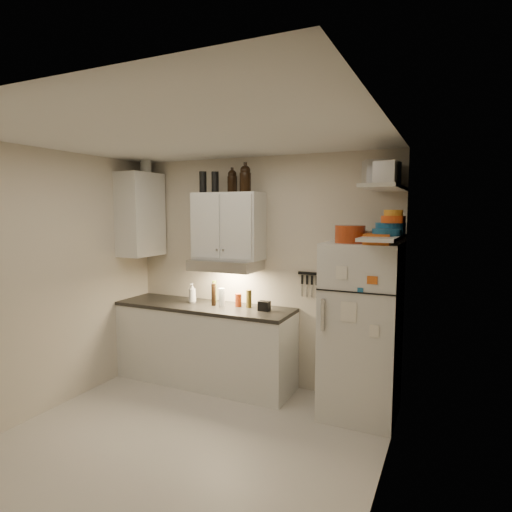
% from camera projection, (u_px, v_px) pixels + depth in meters
% --- Properties ---
extents(floor, '(3.20, 3.00, 0.02)m').
position_uv_depth(floor, '(186.00, 444.00, 3.70)').
color(floor, beige).
rests_on(floor, ground).
extents(ceiling, '(3.20, 3.00, 0.02)m').
position_uv_depth(ceiling, '(180.00, 134.00, 3.42)').
color(ceiling, silver).
rests_on(ceiling, ground).
extents(back_wall, '(3.20, 0.02, 2.60)m').
position_uv_depth(back_wall, '(259.00, 272.00, 4.92)').
color(back_wall, beige).
rests_on(back_wall, ground).
extents(left_wall, '(0.02, 3.00, 2.60)m').
position_uv_depth(left_wall, '(48.00, 281.00, 4.24)').
color(left_wall, beige).
rests_on(left_wall, ground).
extents(right_wall, '(0.02, 3.00, 2.60)m').
position_uv_depth(right_wall, '(382.00, 315.00, 2.88)').
color(right_wall, beige).
rests_on(right_wall, ground).
extents(base_cabinet, '(2.10, 0.60, 0.88)m').
position_uv_depth(base_cabinet, '(205.00, 345.00, 4.96)').
color(base_cabinet, silver).
rests_on(base_cabinet, floor).
extents(countertop, '(2.10, 0.62, 0.04)m').
position_uv_depth(countertop, '(204.00, 307.00, 4.91)').
color(countertop, black).
rests_on(countertop, base_cabinet).
extents(upper_cabinet, '(0.80, 0.33, 0.75)m').
position_uv_depth(upper_cabinet, '(228.00, 226.00, 4.83)').
color(upper_cabinet, silver).
rests_on(upper_cabinet, back_wall).
extents(side_cabinet, '(0.33, 0.55, 1.00)m').
position_uv_depth(side_cabinet, '(141.00, 215.00, 5.17)').
color(side_cabinet, silver).
rests_on(side_cabinet, left_wall).
extents(range_hood, '(0.76, 0.46, 0.12)m').
position_uv_depth(range_hood, '(226.00, 265.00, 4.82)').
color(range_hood, silver).
rests_on(range_hood, back_wall).
extents(fridge, '(0.70, 0.68, 1.70)m').
position_uv_depth(fridge, '(361.00, 330.00, 4.13)').
color(fridge, silver).
rests_on(fridge, floor).
extents(shelf_hi, '(0.30, 0.95, 0.03)m').
position_uv_depth(shelf_hi, '(385.00, 188.00, 3.78)').
color(shelf_hi, silver).
rests_on(shelf_hi, right_wall).
extents(shelf_lo, '(0.30, 0.95, 0.03)m').
position_uv_depth(shelf_lo, '(383.00, 237.00, 3.82)').
color(shelf_lo, silver).
rests_on(shelf_lo, right_wall).
extents(knife_strip, '(0.42, 0.02, 0.03)m').
position_uv_depth(knife_strip, '(317.00, 274.00, 4.60)').
color(knife_strip, black).
rests_on(knife_strip, back_wall).
extents(dutch_oven, '(0.30, 0.30, 0.16)m').
position_uv_depth(dutch_oven, '(350.00, 234.00, 3.98)').
color(dutch_oven, '#933011').
rests_on(dutch_oven, fridge).
extents(book_stack, '(0.24, 0.29, 0.09)m').
position_uv_depth(book_stack, '(377.00, 239.00, 3.79)').
color(book_stack, '#D05C1A').
rests_on(book_stack, fridge).
extents(spice_jar, '(0.07, 0.07, 0.11)m').
position_uv_depth(spice_jar, '(369.00, 237.00, 3.97)').
color(spice_jar, silver).
rests_on(spice_jar, fridge).
extents(stock_pot, '(0.39, 0.39, 0.22)m').
position_uv_depth(stock_pot, '(383.00, 176.00, 4.10)').
color(stock_pot, silver).
rests_on(stock_pot, shelf_hi).
extents(tin_a, '(0.28, 0.27, 0.22)m').
position_uv_depth(tin_a, '(377.00, 173.00, 3.77)').
color(tin_a, '#AAAAAD').
rests_on(tin_a, shelf_hi).
extents(tin_b, '(0.21, 0.21, 0.18)m').
position_uv_depth(tin_b, '(387.00, 173.00, 3.46)').
color(tin_b, '#AAAAAD').
rests_on(tin_b, shelf_hi).
extents(bowl_teal, '(0.28, 0.28, 0.11)m').
position_uv_depth(bowl_teal, '(390.00, 229.00, 4.00)').
color(bowl_teal, '#195989').
rests_on(bowl_teal, shelf_lo).
extents(bowl_orange, '(0.22, 0.22, 0.07)m').
position_uv_depth(bowl_orange, '(393.00, 219.00, 3.93)').
color(bowl_orange, '#F55217').
rests_on(bowl_orange, bowl_teal).
extents(bowl_yellow, '(0.17, 0.17, 0.06)m').
position_uv_depth(bowl_yellow, '(393.00, 213.00, 3.93)').
color(bowl_yellow, orange).
rests_on(bowl_yellow, bowl_orange).
extents(plates, '(0.32, 0.32, 0.06)m').
position_uv_depth(plates, '(386.00, 232.00, 3.81)').
color(plates, '#195989').
rests_on(plates, shelf_lo).
extents(growler_a, '(0.14, 0.14, 0.26)m').
position_uv_depth(growler_a, '(232.00, 181.00, 4.77)').
color(growler_a, black).
rests_on(growler_a, upper_cabinet).
extents(growler_b, '(0.14, 0.14, 0.29)m').
position_uv_depth(growler_b, '(245.00, 178.00, 4.60)').
color(growler_b, black).
rests_on(growler_b, upper_cabinet).
extents(thermos_a, '(0.10, 0.10, 0.23)m').
position_uv_depth(thermos_a, '(215.00, 182.00, 4.80)').
color(thermos_a, black).
rests_on(thermos_a, upper_cabinet).
extents(thermos_b, '(0.09, 0.09, 0.24)m').
position_uv_depth(thermos_b, '(203.00, 182.00, 4.83)').
color(thermos_b, black).
rests_on(thermos_b, upper_cabinet).
extents(side_jar, '(0.17, 0.17, 0.18)m').
position_uv_depth(side_jar, '(146.00, 166.00, 5.19)').
color(side_jar, silver).
rests_on(side_jar, side_cabinet).
extents(soap_bottle, '(0.10, 0.10, 0.26)m').
position_uv_depth(soap_bottle, '(192.00, 292.00, 5.01)').
color(soap_bottle, silver).
rests_on(soap_bottle, countertop).
extents(pepper_mill, '(0.07, 0.07, 0.20)m').
position_uv_depth(pepper_mill, '(249.00, 299.00, 4.77)').
color(pepper_mill, brown).
rests_on(pepper_mill, countertop).
extents(oil_bottle, '(0.07, 0.07, 0.26)m').
position_uv_depth(oil_bottle, '(214.00, 292.00, 5.02)').
color(oil_bottle, '#566A1A').
rests_on(oil_bottle, countertop).
extents(vinegar_bottle, '(0.06, 0.06, 0.25)m').
position_uv_depth(vinegar_bottle, '(214.00, 295.00, 4.87)').
color(vinegar_bottle, black).
rests_on(vinegar_bottle, countertop).
extents(clear_bottle, '(0.08, 0.08, 0.21)m').
position_uv_depth(clear_bottle, '(222.00, 297.00, 4.82)').
color(clear_bottle, silver).
rests_on(clear_bottle, countertop).
extents(red_jar, '(0.08, 0.08, 0.15)m').
position_uv_depth(red_jar, '(238.00, 300.00, 4.82)').
color(red_jar, '#933011').
rests_on(red_jar, countertop).
extents(caddy, '(0.12, 0.09, 0.10)m').
position_uv_depth(caddy, '(264.00, 306.00, 4.62)').
color(caddy, black).
rests_on(caddy, countertop).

